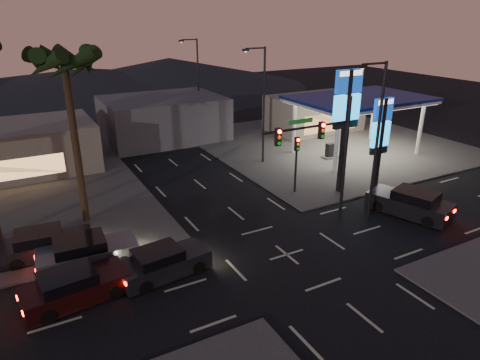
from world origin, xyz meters
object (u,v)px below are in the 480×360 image
car_lane_b_front (86,253)px  car_lane_b_mid (45,245)px  gas_station (360,101)px  pylon_sign_tall (347,108)px  car_lane_a_front (163,263)px  suv_station (411,203)px  car_lane_a_mid (75,287)px  traffic_signal_mast (324,146)px  pylon_sign_short (381,131)px

car_lane_b_front → car_lane_b_mid: 2.77m
gas_station → pylon_sign_tall: (-7.50, -6.50, 1.31)m
car_lane_a_front → car_lane_b_mid: size_ratio=0.97×
car_lane_b_mid → suv_station: suv_station is taller
car_lane_a_mid → car_lane_b_front: size_ratio=0.96×
car_lane_a_front → car_lane_b_front: 4.21m
car_lane_a_front → car_lane_b_mid: car_lane_b_mid is taller
car_lane_b_front → suv_station: (19.92, -3.77, 0.03)m
gas_station → traffic_signal_mast: 15.82m
car_lane_a_mid → car_lane_b_mid: 4.93m
pylon_sign_short → car_lane_a_mid: pylon_sign_short is taller
gas_station → pylon_sign_short: bearing=-123.7°
pylon_sign_short → car_lane_b_front: size_ratio=1.34×
car_lane_a_mid → traffic_signal_mast: bearing=2.6°
gas_station → pylon_sign_short: 9.02m
traffic_signal_mast → car_lane_b_mid: size_ratio=1.60×
gas_station → car_lane_b_front: gas_station is taller
gas_station → pylon_sign_short: size_ratio=1.74×
gas_station → car_lane_a_front: (-22.66, -10.61, -4.37)m
car_lane_a_mid → pylon_sign_tall: bearing=12.2°
pylon_sign_short → car_lane_b_mid: 23.09m
car_lane_a_front → car_lane_b_front: size_ratio=0.93×
car_lane_b_mid → traffic_signal_mast: bearing=-15.2°
pylon_sign_short → car_lane_a_mid: (-21.92, -3.18, -3.92)m
car_lane_a_front → car_lane_b_front: (-3.24, 2.68, 0.07)m
car_lane_a_front → car_lane_a_mid: (-4.26, -0.08, 0.02)m
gas_station → suv_station: 13.80m
pylon_sign_short → pylon_sign_tall: bearing=158.2°
pylon_sign_tall → car_lane_a_front: pylon_sign_tall is taller
suv_station → car_lane_a_mid: bearing=177.3°
pylon_sign_short → car_lane_a_front: size_ratio=1.44×
traffic_signal_mast → car_lane_a_mid: 15.36m
pylon_sign_tall → car_lane_a_front: bearing=-164.8°
car_lane_b_mid → suv_station: (21.72, -5.87, 0.08)m
pylon_sign_tall → suv_station: bearing=-73.6°
pylon_sign_tall → car_lane_a_mid: size_ratio=1.79×
pylon_sign_tall → pylon_sign_short: bearing=-21.8°
suv_station → pylon_sign_short: bearing=76.9°
pylon_sign_tall → pylon_sign_short: (2.50, -1.00, -1.74)m
pylon_sign_tall → car_lane_b_front: (-18.39, -1.42, -5.61)m
car_lane_a_front → car_lane_b_mid: 6.95m
car_lane_a_mid → car_lane_b_mid: (-0.78, 4.86, 0.00)m
pylon_sign_tall → pylon_sign_short: size_ratio=1.29×
pylon_sign_short → car_lane_b_front: 21.25m
pylon_sign_short → car_lane_b_mid: pylon_sign_short is taller
gas_station → car_lane_b_front: (-25.89, -7.92, -4.30)m
car_lane_b_front → car_lane_a_mid: bearing=-110.4°
pylon_sign_tall → car_lane_b_mid: size_ratio=1.80×
traffic_signal_mast → car_lane_b_mid: bearing=164.8°
pylon_sign_short → suv_station: 5.77m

